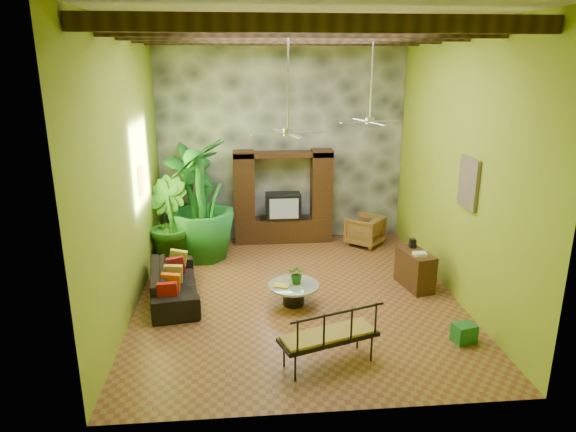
{
  "coord_description": "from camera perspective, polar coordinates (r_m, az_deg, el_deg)",
  "views": [
    {
      "loc": [
        -1.0,
        -9.04,
        4.35
      ],
      "look_at": [
        -0.15,
        0.2,
        1.54
      ],
      "focal_mm": 32.0,
      "sensor_mm": 36.0,
      "label": 1
    }
  ],
  "objects": [
    {
      "name": "yellow_tray",
      "position": [
        9.45,
        -0.71,
        -7.75
      ],
      "size": [
        0.31,
        0.26,
        0.03
      ],
      "primitive_type": "cube",
      "rotation": [
        0.0,
        0.0,
        -0.28
      ],
      "color": "gold",
      "rests_on": "coffee_table"
    },
    {
      "name": "ground",
      "position": [
        10.08,
        0.95,
        -8.71
      ],
      "size": [
        7.0,
        7.0,
        0.0
      ],
      "primitive_type": "plane",
      "color": "brown",
      "rests_on": "ground"
    },
    {
      "name": "wall_art_mask",
      "position": [
        10.48,
        -15.95,
        3.79
      ],
      "size": [
        0.06,
        0.32,
        0.55
      ],
      "primitive_type": "cube",
      "color": "gold",
      "rests_on": "left_wall"
    },
    {
      "name": "left_wall",
      "position": [
        9.45,
        -17.45,
        4.78
      ],
      "size": [
        0.02,
        7.0,
        5.0
      ],
      "primitive_type": "cube",
      "color": "#91A224",
      "rests_on": "ground"
    },
    {
      "name": "coffee_table",
      "position": [
        9.6,
        0.63,
        -8.38
      ],
      "size": [
        0.95,
        0.95,
        0.4
      ],
      "rotation": [
        0.0,
        0.0,
        -0.14
      ],
      "color": "black",
      "rests_on": "ground"
    },
    {
      "name": "tall_plant_c",
      "position": [
        11.64,
        -9.64,
        1.76
      ],
      "size": [
        1.85,
        1.85,
        2.73
      ],
      "primitive_type": "imported",
      "rotation": [
        0.0,
        0.0,
        4.47
      ],
      "color": "#1C6C23",
      "rests_on": "ground"
    },
    {
      "name": "wicker_armchair",
      "position": [
        12.74,
        8.54,
        -1.59
      ],
      "size": [
        1.11,
        1.11,
        0.73
      ],
      "primitive_type": "imported",
      "rotation": [
        0.0,
        0.0,
        3.99
      ],
      "color": "brown",
      "rests_on": "ground"
    },
    {
      "name": "tall_plant_a",
      "position": [
        12.41,
        -10.58,
        2.13
      ],
      "size": [
        1.58,
        1.56,
        2.51
      ],
      "primitive_type": "imported",
      "rotation": [
        0.0,
        0.0,
        0.74
      ],
      "color": "#1C6B22",
      "rests_on": "ground"
    },
    {
      "name": "sofa",
      "position": [
        10.05,
        -12.56,
        -7.27
      ],
      "size": [
        1.15,
        2.25,
        0.63
      ],
      "primitive_type": "imported",
      "rotation": [
        0.0,
        0.0,
        1.72
      ],
      "color": "black",
      "rests_on": "ground"
    },
    {
      "name": "ceiling_fan_back",
      "position": [
        10.61,
        9.13,
        11.51
      ],
      "size": [
        1.28,
        1.28,
        1.86
      ],
      "color": "#B8B8BD",
      "rests_on": "ceiling"
    },
    {
      "name": "stone_accent_wall",
      "position": [
        12.66,
        -0.68,
        8.44
      ],
      "size": [
        5.98,
        0.1,
        4.98
      ],
      "primitive_type": "cube",
      "color": "#3E4146",
      "rests_on": "ground"
    },
    {
      "name": "ceiling_beams",
      "position": [
        9.11,
        1.1,
        19.55
      ],
      "size": [
        5.95,
        5.36,
        0.22
      ],
      "color": "#332110",
      "rests_on": "ceiling"
    },
    {
      "name": "wall_art_painting",
      "position": [
        9.55,
        19.42,
        3.48
      ],
      "size": [
        0.06,
        0.7,
        0.9
      ],
      "primitive_type": "cube",
      "color": "#21567A",
      "rests_on": "right_wall"
    },
    {
      "name": "green_bin",
      "position": [
        8.92,
        18.98,
        -12.2
      ],
      "size": [
        0.41,
        0.34,
        0.31
      ],
      "primitive_type": "cube",
      "rotation": [
        0.0,
        0.0,
        0.25
      ],
      "color": "#22802F",
      "rests_on": "ground"
    },
    {
      "name": "side_console",
      "position": [
        10.57,
        13.92,
        -5.78
      ],
      "size": [
        0.59,
        1.0,
        0.75
      ],
      "primitive_type": "cube",
      "rotation": [
        0.0,
        0.0,
        0.19
      ],
      "color": "#3E1F13",
      "rests_on": "ground"
    },
    {
      "name": "iron_bench",
      "position": [
        7.68,
        4.64,
        -12.96
      ],
      "size": [
        1.56,
        1.0,
        0.57
      ],
      "rotation": [
        0.0,
        0.0,
        0.33
      ],
      "color": "black",
      "rests_on": "ground"
    },
    {
      "name": "tall_plant_b",
      "position": [
        11.55,
        -13.24,
        -0.63
      ],
      "size": [
        1.3,
        1.36,
        1.94
      ],
      "primitive_type": "imported",
      "rotation": [
        0.0,
        0.0,
        2.15
      ],
      "color": "#215917",
      "rests_on": "ground"
    },
    {
      "name": "ceiling",
      "position": [
        9.12,
        1.11,
        20.93
      ],
      "size": [
        6.0,
        7.0,
        0.02
      ],
      "primitive_type": "cube",
      "color": "silver",
      "rests_on": "back_wall"
    },
    {
      "name": "entertainment_center",
      "position": [
        12.68,
        -0.55,
        1.36
      ],
      "size": [
        2.4,
        0.55,
        2.3
      ],
      "color": "black",
      "rests_on": "ground"
    },
    {
      "name": "right_wall",
      "position": [
        10.06,
        18.35,
        5.39
      ],
      "size": [
        0.02,
        7.0,
        5.0
      ],
      "primitive_type": "cube",
      "color": "#91A224",
      "rests_on": "ground"
    },
    {
      "name": "ceiling_fan_front",
      "position": [
        8.73,
        0.02,
        10.61
      ],
      "size": [
        1.28,
        1.28,
        1.86
      ],
      "color": "#B8B8BD",
      "rests_on": "ceiling"
    },
    {
      "name": "centerpiece_plant",
      "position": [
        9.53,
        1.02,
        -6.46
      ],
      "size": [
        0.38,
        0.35,
        0.36
      ],
      "primitive_type": "imported",
      "rotation": [
        0.0,
        0.0,
        -0.24
      ],
      "color": "#235B18",
      "rests_on": "coffee_table"
    },
    {
      "name": "back_wall",
      "position": [
        12.72,
        -0.7,
        8.48
      ],
      "size": [
        6.0,
        0.02,
        5.0
      ],
      "primitive_type": "cube",
      "color": "#91A224",
      "rests_on": "ground"
    }
  ]
}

